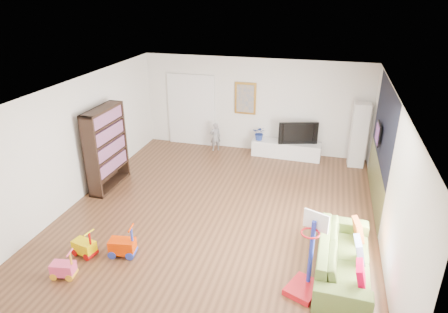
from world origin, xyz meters
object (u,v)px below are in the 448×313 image
(sofa, at_px, (344,257))
(bookshelf, at_px, (106,148))
(media_console, at_px, (286,149))
(basketball_hoop, at_px, (307,256))

(sofa, bearing_deg, bookshelf, 72.32)
(media_console, distance_m, basketball_hoop, 5.52)
(sofa, bearing_deg, media_console, 19.09)
(bookshelf, distance_m, sofa, 5.83)
(basketball_hoop, bearing_deg, sofa, 69.40)
(media_console, xyz_separation_m, basketball_hoop, (0.93, -5.42, 0.47))
(bookshelf, xyz_separation_m, sofa, (5.48, -1.89, -0.66))
(basketball_hoop, bearing_deg, bookshelf, 176.03)
(sofa, relative_size, basketball_hoop, 1.60)
(media_console, distance_m, bookshelf, 4.96)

